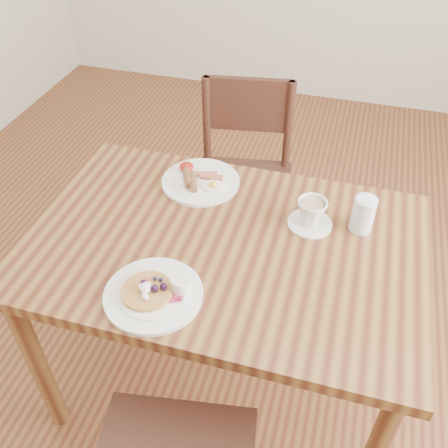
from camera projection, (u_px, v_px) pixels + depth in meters
name	position (u px, v px, depth m)	size (l,w,h in m)	color
ground	(224.00, 376.00, 2.01)	(5.00, 5.00, 0.00)	#5A2C19
dining_table	(224.00, 264.00, 1.58)	(1.20, 0.80, 0.75)	brown
chair_far	(244.00, 174.00, 2.21)	(0.48, 0.48, 0.88)	#3B1D15
pancake_plate	(155.00, 292.00, 1.34)	(0.27, 0.27, 0.06)	white
breakfast_plate	(199.00, 180.00, 1.73)	(0.27, 0.27, 0.04)	white
teacup_saucer	(311.00, 214.00, 1.54)	(0.14, 0.14, 0.09)	white
water_glass	(363.00, 214.00, 1.52)	(0.07, 0.07, 0.12)	silver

